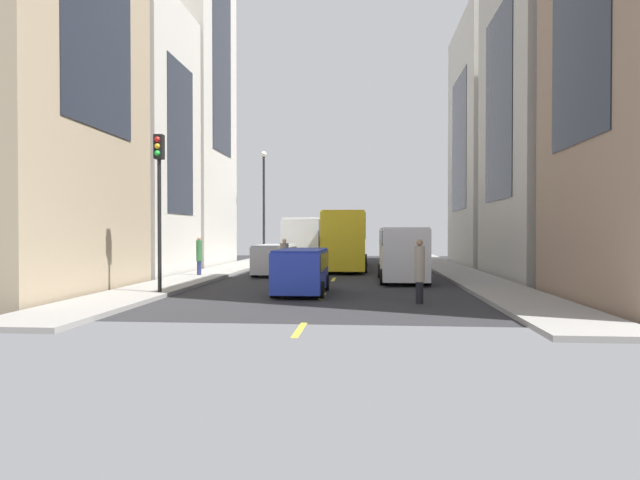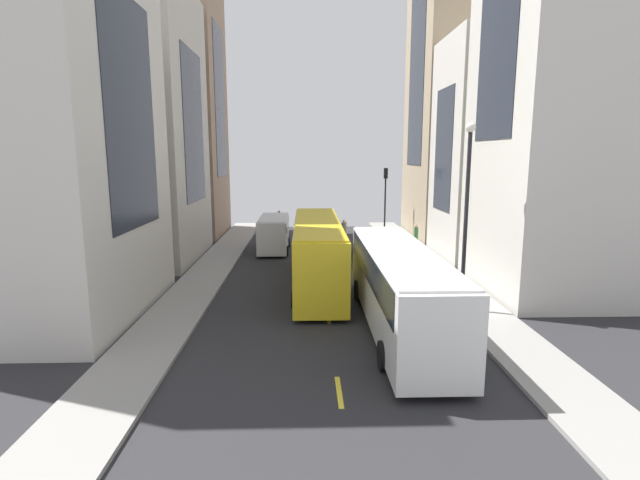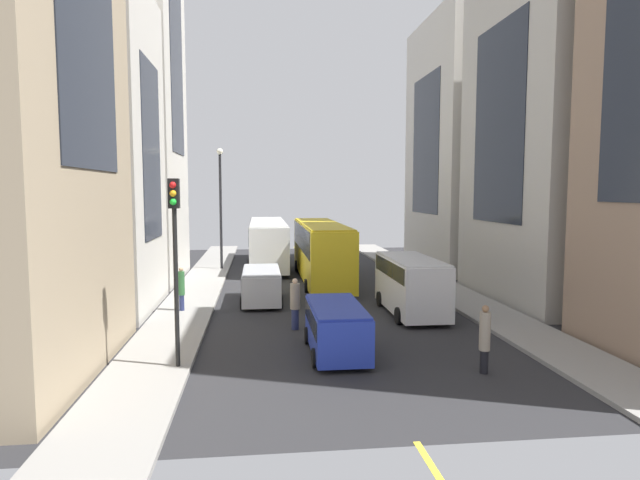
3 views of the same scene
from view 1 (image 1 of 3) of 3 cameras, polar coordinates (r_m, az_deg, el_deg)
The scene contains 24 objects.
ground_plane at distance 34.09m, azimuth 2.12°, elevation -3.15°, with size 40.37×40.37×0.00m, color #28282B.
sidewalk_west at distance 35.08m, azimuth -9.21°, elevation -2.92°, with size 2.58×44.00×0.15m, color gray.
sidewalk_east at distance 34.46m, azimuth 13.67°, elevation -3.00°, with size 2.58×44.00×0.15m, color gray.
lane_stripe_0 at distance 13.28m, azimuth -2.17°, elevation -9.43°, with size 0.16×2.00×0.01m, color yellow.
lane_stripe_1 at distance 20.17m, azimuth 0.26°, elevation -5.89°, with size 0.16×2.00×0.01m, color yellow.
lane_stripe_2 at distance 27.12m, azimuth 1.43°, elevation -4.16°, with size 0.16×2.00×0.01m, color yellow.
lane_stripe_3 at distance 34.09m, azimuth 2.12°, elevation -3.14°, with size 0.16×2.00×0.01m, color yellow.
lane_stripe_4 at distance 41.07m, azimuth 2.58°, elevation -2.46°, with size 0.16×2.00×0.01m, color yellow.
lane_stripe_5 at distance 48.05m, azimuth 2.90°, elevation -1.98°, with size 0.16×2.00×0.01m, color yellow.
lane_stripe_6 at distance 55.04m, azimuth 3.14°, elevation -1.62°, with size 0.16×2.00×0.01m, color yellow.
building_west_1 at distance 32.12m, azimuth -20.87°, elevation 9.84°, with size 7.56×7.24×14.85m.
building_west_2 at distance 42.51m, azimuth -16.15°, elevation 21.65°, with size 8.43×8.57×34.98m.
building_east_1 at distance 31.35m, azimuth 26.23°, elevation 12.81°, with size 8.81×9.99×17.84m.
building_east_2 at distance 42.10m, azimuth 19.44°, elevation 9.62°, with size 7.44×10.64×17.67m.
city_bus_white at distance 42.73m, azimuth -1.14°, elevation 0.36°, with size 2.81×12.76×3.35m.
streetcar_yellow at distance 35.75m, azimuth 2.81°, elevation 0.45°, with size 2.70×12.78×3.59m.
delivery_van_white at distance 26.20m, azimuth 8.67°, elevation -1.04°, with size 2.25×5.69×2.58m.
car_silver_0 at distance 29.84m, azimuth -4.78°, elevation -1.81°, with size 2.02×4.48×1.68m.
car_blue_1 at distance 20.78m, azimuth -1.96°, elevation -2.91°, with size 1.94×4.29×1.72m.
pedestrian_walking_far at distance 28.72m, azimuth -12.60°, elevation -1.49°, with size 0.30×0.30×2.00m.
pedestrian_crossing_mid at distance 18.28m, azimuth 10.43°, elevation -3.09°, with size 0.34×0.34×2.12m.
pedestrian_crossing_near at distance 24.33m, azimuth -3.79°, elevation -2.16°, with size 0.40×0.40×2.08m.
traffic_light_near_corner at distance 20.93m, azimuth -16.57°, elevation 5.80°, with size 0.32×0.44×5.81m.
streetlamp_near at distance 41.43m, azimuth -5.93°, elevation 4.70°, with size 0.44×0.44×8.35m.
Camera 1 is at (1.59, -33.97, 2.37)m, focal length 30.43 mm.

